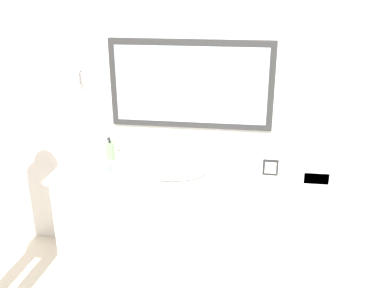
{
  "coord_description": "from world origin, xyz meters",
  "views": [
    {
      "loc": [
        0.3,
        -2.33,
        2.09
      ],
      "look_at": [
        -0.07,
        0.34,
        1.05
      ],
      "focal_mm": 40.0,
      "sensor_mm": 36.0,
      "label": 1
    }
  ],
  "objects_px": {
    "picture_frame": "(270,167)",
    "appliance_box": "(315,174)",
    "sink_basin": "(168,169)",
    "soap_bottle": "(110,151)"
  },
  "relations": [
    {
      "from": "sink_basin",
      "to": "appliance_box",
      "type": "height_order",
      "value": "sink_basin"
    },
    {
      "from": "soap_bottle",
      "to": "picture_frame",
      "type": "distance_m",
      "value": 1.16
    },
    {
      "from": "picture_frame",
      "to": "appliance_box",
      "type": "bearing_deg",
      "value": -14.03
    },
    {
      "from": "soap_bottle",
      "to": "appliance_box",
      "type": "xyz_separation_m",
      "value": [
        1.44,
        -0.18,
        -0.01
      ]
    },
    {
      "from": "sink_basin",
      "to": "picture_frame",
      "type": "xyz_separation_m",
      "value": [
        0.7,
        0.03,
        0.04
      ]
    },
    {
      "from": "soap_bottle",
      "to": "picture_frame",
      "type": "bearing_deg",
      "value": -5.55
    },
    {
      "from": "picture_frame",
      "to": "soap_bottle",
      "type": "bearing_deg",
      "value": 174.45
    },
    {
      "from": "sink_basin",
      "to": "appliance_box",
      "type": "xyz_separation_m",
      "value": [
        0.98,
        -0.04,
        0.04
      ]
    },
    {
      "from": "sink_basin",
      "to": "appliance_box",
      "type": "bearing_deg",
      "value": -2.39
    },
    {
      "from": "sink_basin",
      "to": "soap_bottle",
      "type": "xyz_separation_m",
      "value": [
        -0.46,
        0.14,
        0.05
      ]
    }
  ]
}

